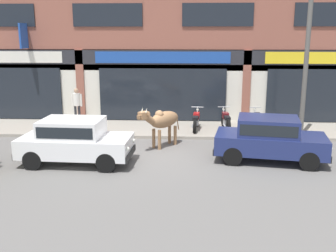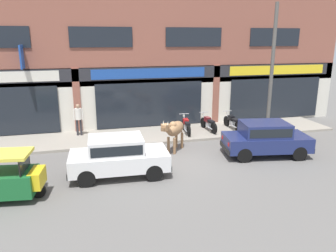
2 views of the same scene
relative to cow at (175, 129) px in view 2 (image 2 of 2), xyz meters
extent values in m
plane|color=#605E5B|center=(-0.27, -1.12, -1.01)|extent=(90.00, 90.00, 0.00)
cube|color=gray|center=(-0.27, 2.55, -0.94)|extent=(19.00, 2.95, 0.12)
cube|color=#8E5142|center=(-0.27, 4.30, 4.31)|extent=(23.00, 0.55, 5.72)
cube|color=silver|center=(-0.27, 4.30, 0.69)|extent=(23.00, 0.55, 3.40)
cube|color=#28282D|center=(-0.27, 3.99, 2.04)|extent=(22.08, 0.08, 0.64)
cube|color=#8E5142|center=(-4.11, 4.01, 0.69)|extent=(0.36, 0.12, 3.40)
cube|color=black|center=(-0.27, 3.98, 0.34)|extent=(5.83, 0.10, 2.40)
cube|color=#1E479E|center=(-0.27, 3.96, 2.04)|extent=(6.13, 0.05, 0.52)
cube|color=#8E5142|center=(3.56, 4.01, 0.69)|extent=(0.36, 0.12, 3.40)
cube|color=black|center=(7.39, 3.98, 0.34)|extent=(5.83, 0.10, 2.40)
cube|color=yellow|center=(7.39, 3.96, 2.04)|extent=(6.13, 0.05, 0.52)
cube|color=black|center=(-2.72, 4.00, 3.90)|extent=(3.13, 0.06, 1.00)
cube|color=black|center=(2.17, 4.00, 3.90)|extent=(3.13, 0.06, 1.00)
cube|color=black|center=(7.06, 4.00, 3.90)|extent=(3.13, 0.06, 1.00)
cube|color=#1E479E|center=(-6.44, 3.58, 2.99)|extent=(0.08, 0.80, 1.10)
ellipsoid|color=#936B47|center=(0.06, 0.08, 0.01)|extent=(1.28, 1.42, 0.60)
sphere|color=#936B47|center=(-0.11, -0.14, 0.24)|extent=(0.32, 0.32, 0.32)
cylinder|color=#936B47|center=(-0.10, -0.35, -0.65)|extent=(0.12, 0.12, 0.72)
cylinder|color=#936B47|center=(-0.32, -0.17, -0.65)|extent=(0.12, 0.12, 0.72)
cylinder|color=#936B47|center=(0.45, 0.33, -0.65)|extent=(0.12, 0.12, 0.72)
cylinder|color=#936B47|center=(0.22, 0.51, -0.65)|extent=(0.12, 0.12, 0.72)
cylinder|color=#936B47|center=(-0.45, -0.56, 0.16)|extent=(0.48, 0.51, 0.43)
cube|color=#936B47|center=(-0.61, -0.77, 0.33)|extent=(0.40, 0.42, 0.26)
cube|color=brown|center=(-0.73, -0.91, 0.29)|extent=(0.21, 0.21, 0.14)
cone|color=beige|center=(-0.51, -0.80, 0.51)|extent=(0.12, 0.12, 0.19)
cone|color=beige|center=(-0.67, -0.67, 0.51)|extent=(0.12, 0.12, 0.19)
cube|color=#936B47|center=(-0.44, -0.80, 0.39)|extent=(0.13, 0.12, 0.10)
cube|color=#936B47|center=(-0.69, -0.60, 0.39)|extent=(0.13, 0.12, 0.10)
cylinder|color=#936B47|center=(0.52, 0.66, -0.21)|extent=(0.13, 0.15, 0.60)
cylinder|color=black|center=(4.86, -0.96, -0.71)|extent=(0.62, 0.28, 0.60)
cylinder|color=black|center=(4.63, -2.38, -0.71)|extent=(0.62, 0.28, 0.60)
cylinder|color=black|center=(2.59, -0.58, -0.71)|extent=(0.62, 0.28, 0.60)
cylinder|color=black|center=(2.36, -2.00, -0.71)|extent=(0.62, 0.28, 0.60)
cube|color=navy|center=(3.61, -1.48, -0.41)|extent=(3.71, 2.15, 0.60)
cube|color=navy|center=(3.51, -1.46, 0.17)|extent=(2.11, 1.73, 0.56)
cube|color=black|center=(3.51, -1.46, 0.17)|extent=(1.96, 1.73, 0.35)
cube|color=black|center=(5.32, -1.76, -0.63)|extent=(0.37, 1.52, 0.20)
cube|color=black|center=(1.90, -1.20, -0.63)|extent=(0.37, 1.52, 0.20)
sphere|color=silver|center=(5.43, -1.29, -0.33)|extent=(0.14, 0.14, 0.14)
sphere|color=silver|center=(5.27, -2.24, -0.33)|extent=(0.14, 0.14, 0.14)
cube|color=red|center=(1.96, -0.70, -0.31)|extent=(0.06, 0.16, 0.14)
cube|color=red|center=(1.80, -1.68, -0.31)|extent=(0.06, 0.16, 0.14)
cylinder|color=black|center=(-1.47, -1.40, -0.71)|extent=(0.61, 0.21, 0.60)
cylinder|color=black|center=(-1.53, -2.84, -0.71)|extent=(0.61, 0.21, 0.60)
cylinder|color=black|center=(-3.76, -1.30, -0.71)|extent=(0.61, 0.21, 0.60)
cylinder|color=black|center=(-3.83, -2.74, -0.71)|extent=(0.61, 0.21, 0.60)
cube|color=white|center=(-2.65, -2.07, -0.41)|extent=(3.57, 1.75, 0.60)
cube|color=white|center=(-2.75, -2.06, 0.17)|extent=(1.96, 1.52, 0.56)
cube|color=black|center=(-2.75, -2.06, 0.17)|extent=(1.81, 1.54, 0.35)
cube|color=black|center=(-0.92, -2.14, -0.63)|extent=(0.19, 1.52, 0.20)
cube|color=black|center=(-4.37, -1.99, -0.63)|extent=(0.19, 1.52, 0.20)
sphere|color=silver|center=(-0.87, -1.66, -0.33)|extent=(0.14, 0.14, 0.14)
sphere|color=silver|center=(-0.91, -2.62, -0.33)|extent=(0.14, 0.14, 0.14)
cube|color=red|center=(-4.38, -1.49, -0.31)|extent=(0.04, 0.16, 0.14)
cube|color=red|center=(-4.42, -2.49, -0.31)|extent=(0.04, 0.16, 0.14)
cylinder|color=black|center=(-5.29, -3.15, -0.79)|extent=(0.45, 0.18, 0.44)
cube|color=#19602D|center=(-6.19, -3.03, -0.44)|extent=(1.85, 1.37, 0.70)
cube|color=yellow|center=(-5.29, -3.15, -0.34)|extent=(0.47, 0.91, 0.52)
cylinder|color=black|center=(-5.56, -2.62, 0.19)|extent=(0.04, 0.04, 0.55)
cylinder|color=black|center=(-5.68, -3.60, 0.19)|extent=(0.04, 0.04, 0.55)
cube|color=#DBCC42|center=(-6.24, -3.03, 0.46)|extent=(1.74, 1.30, 0.10)
cube|color=black|center=(-5.62, -3.11, 0.18)|extent=(0.15, 0.92, 0.50)
cylinder|color=black|center=(1.33, 2.91, -0.60)|extent=(0.16, 0.57, 0.56)
cylinder|color=black|center=(1.20, 1.66, -0.60)|extent=(0.16, 0.57, 0.56)
cube|color=#B2B5BA|center=(1.26, 2.26, -0.56)|extent=(0.23, 0.34, 0.24)
cube|color=red|center=(1.28, 2.42, -0.30)|extent=(0.28, 0.42, 0.24)
cube|color=black|center=(1.24, 2.03, -0.32)|extent=(0.27, 0.54, 0.12)
cylinder|color=#B2B5BA|center=(1.32, 2.85, -0.30)|extent=(0.07, 0.27, 0.59)
cylinder|color=#B2B5BA|center=(1.33, 2.89, -0.02)|extent=(0.52, 0.09, 0.03)
sphere|color=silver|center=(1.33, 2.95, -0.14)|extent=(0.12, 0.12, 0.12)
cylinder|color=#B2B5BA|center=(1.12, 1.92, -0.64)|extent=(0.11, 0.48, 0.06)
cylinder|color=black|center=(2.47, 3.01, -0.60)|extent=(0.15, 0.57, 0.56)
cylinder|color=black|center=(2.58, 1.76, -0.60)|extent=(0.15, 0.57, 0.56)
cube|color=#B2B5BA|center=(2.53, 2.37, -0.56)|extent=(0.23, 0.34, 0.24)
cube|color=maroon|center=(2.51, 2.53, -0.30)|extent=(0.27, 0.42, 0.24)
cube|color=black|center=(2.55, 2.13, -0.32)|extent=(0.26, 0.54, 0.12)
cylinder|color=#B2B5BA|center=(2.48, 2.95, -0.30)|extent=(0.06, 0.27, 0.59)
cylinder|color=#B2B5BA|center=(2.48, 2.99, -0.02)|extent=(0.52, 0.08, 0.03)
sphere|color=silver|center=(2.47, 3.05, -0.14)|extent=(0.12, 0.12, 0.12)
cylinder|color=#B2B5BA|center=(2.45, 2.00, -0.64)|extent=(0.10, 0.48, 0.06)
cylinder|color=black|center=(3.84, 2.99, -0.60)|extent=(0.14, 0.57, 0.56)
cylinder|color=black|center=(3.92, 1.75, -0.60)|extent=(0.14, 0.57, 0.56)
cube|color=#B2B5BA|center=(3.88, 2.35, -0.56)|extent=(0.22, 0.33, 0.24)
cube|color=black|center=(3.87, 2.51, -0.30)|extent=(0.27, 0.42, 0.24)
cube|color=black|center=(3.90, 2.11, -0.32)|extent=(0.25, 0.53, 0.12)
cylinder|color=#B2B5BA|center=(3.84, 2.93, -0.30)|extent=(0.06, 0.27, 0.59)
cylinder|color=#B2B5BA|center=(3.84, 2.97, -0.02)|extent=(0.52, 0.07, 0.03)
sphere|color=silver|center=(3.84, 3.03, -0.14)|extent=(0.12, 0.12, 0.12)
cylinder|color=#B2B5BA|center=(3.80, 1.98, -0.64)|extent=(0.09, 0.48, 0.06)
cylinder|color=#2D2D33|center=(-3.99, 3.18, -0.47)|extent=(0.11, 0.11, 0.82)
cylinder|color=#2D2D33|center=(-4.17, 3.20, -0.47)|extent=(0.11, 0.11, 0.82)
cylinder|color=silver|center=(-4.08, 3.19, 0.22)|extent=(0.32, 0.32, 0.56)
cylinder|color=silver|center=(-3.87, 3.16, 0.19)|extent=(0.08, 0.08, 0.56)
cylinder|color=silver|center=(-4.29, 3.21, 0.19)|extent=(0.08, 0.08, 0.56)
sphere|color=tan|center=(-4.08, 3.19, 0.62)|extent=(0.20, 0.20, 0.20)
cylinder|color=#595651|center=(5.39, 1.38, 2.31)|extent=(0.18, 0.18, 6.40)
camera|label=1|loc=(0.93, -13.98, 3.06)|focal=42.00mm
camera|label=2|loc=(-3.70, -13.23, 3.85)|focal=35.00mm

